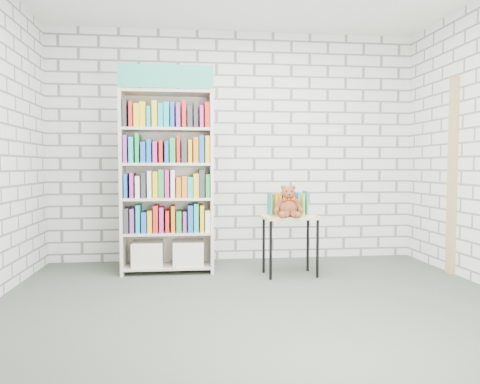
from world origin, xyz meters
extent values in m
plane|color=#40483D|center=(0.00, 0.00, 0.00)|extent=(4.50, 4.50, 0.00)
cube|color=silver|center=(0.00, 2.00, 1.40)|extent=(4.50, 0.02, 2.80)
cube|color=silver|center=(0.00, -2.00, 1.40)|extent=(4.50, 0.02, 2.80)
cube|color=beige|center=(-1.28, 1.35, 0.98)|extent=(0.03, 0.38, 1.96)
cube|color=beige|center=(-0.33, 1.35, 0.98)|extent=(0.03, 0.38, 1.96)
cube|color=beige|center=(-0.81, 1.53, 0.98)|extent=(0.98, 0.02, 1.96)
cube|color=teal|center=(-0.81, 1.17, 2.08)|extent=(0.98, 0.02, 0.24)
cube|color=beige|center=(-0.81, 1.35, 0.07)|extent=(0.92, 0.36, 0.03)
cube|color=beige|center=(-0.81, 1.35, 0.44)|extent=(0.92, 0.36, 0.03)
cube|color=beige|center=(-0.81, 1.35, 0.81)|extent=(0.92, 0.36, 0.03)
cube|color=beige|center=(-0.81, 1.35, 1.18)|extent=(0.92, 0.36, 0.03)
cube|color=beige|center=(-0.81, 1.35, 1.55)|extent=(0.92, 0.36, 0.03)
cube|color=beige|center=(-0.81, 1.35, 1.94)|extent=(0.92, 0.36, 0.03)
cube|color=silver|center=(-1.03, 1.35, 0.21)|extent=(0.33, 0.32, 0.26)
cube|color=silver|center=(-0.59, 1.35, 0.21)|extent=(0.33, 0.32, 0.26)
cube|color=red|center=(-0.81, 1.34, 0.58)|extent=(0.92, 0.32, 0.26)
cube|color=yellow|center=(-0.81, 1.34, 0.95)|extent=(0.92, 0.32, 0.26)
cube|color=blue|center=(-0.81, 1.34, 1.32)|extent=(0.92, 0.32, 0.26)
cube|color=green|center=(-0.81, 1.34, 1.69)|extent=(0.92, 0.32, 0.26)
cube|color=tan|center=(0.48, 1.06, 0.62)|extent=(0.61, 0.44, 0.03)
cylinder|color=black|center=(0.24, 0.88, 0.30)|extent=(0.03, 0.03, 0.61)
cylinder|color=black|center=(0.22, 1.20, 0.30)|extent=(0.03, 0.03, 0.61)
cylinder|color=black|center=(0.74, 0.92, 0.30)|extent=(0.03, 0.03, 0.61)
cylinder|color=black|center=(0.72, 1.23, 0.30)|extent=(0.03, 0.03, 0.61)
cylinder|color=black|center=(0.25, 0.89, 0.63)|extent=(0.04, 0.04, 0.01)
cylinder|color=black|center=(0.73, 0.92, 0.63)|extent=(0.04, 0.04, 0.01)
cube|color=teal|center=(0.28, 1.14, 0.76)|extent=(0.02, 0.18, 0.24)
cube|color=gold|center=(0.33, 1.14, 0.76)|extent=(0.02, 0.18, 0.24)
cube|color=yellow|center=(0.38, 1.15, 0.76)|extent=(0.02, 0.18, 0.24)
cube|color=black|center=(0.43, 1.15, 0.76)|extent=(0.02, 0.18, 0.24)
cube|color=white|center=(0.48, 1.15, 0.76)|extent=(0.02, 0.18, 0.24)
cube|color=#F13B2A|center=(0.52, 1.16, 0.76)|extent=(0.02, 0.18, 0.24)
cube|color=teal|center=(0.57, 1.16, 0.76)|extent=(0.02, 0.18, 0.24)
cube|color=#F5DE51|center=(0.62, 1.16, 0.76)|extent=(0.02, 0.18, 0.24)
cube|color=teal|center=(0.67, 1.17, 0.76)|extent=(0.02, 0.18, 0.24)
ellipsoid|color=maroon|center=(0.44, 0.98, 0.73)|extent=(0.20, 0.17, 0.20)
sphere|color=maroon|center=(0.44, 0.98, 0.88)|extent=(0.14, 0.14, 0.14)
sphere|color=maroon|center=(0.39, 1.00, 0.94)|extent=(0.05, 0.05, 0.05)
sphere|color=maroon|center=(0.50, 0.99, 0.94)|extent=(0.05, 0.05, 0.05)
sphere|color=maroon|center=(0.44, 0.92, 0.86)|extent=(0.06, 0.06, 0.06)
sphere|color=black|center=(0.41, 0.92, 0.90)|extent=(0.02, 0.02, 0.02)
sphere|color=black|center=(0.46, 0.92, 0.90)|extent=(0.02, 0.02, 0.02)
sphere|color=black|center=(0.44, 0.90, 0.87)|extent=(0.02, 0.02, 0.02)
cylinder|color=maroon|center=(0.34, 0.97, 0.76)|extent=(0.10, 0.09, 0.14)
cylinder|color=maroon|center=(0.54, 0.96, 0.76)|extent=(0.10, 0.08, 0.14)
sphere|color=maroon|center=(0.31, 0.96, 0.70)|extent=(0.06, 0.06, 0.06)
sphere|color=maroon|center=(0.57, 0.94, 0.70)|extent=(0.06, 0.06, 0.06)
cylinder|color=maroon|center=(0.38, 0.89, 0.67)|extent=(0.09, 0.16, 0.08)
cylinder|color=maroon|center=(0.49, 0.88, 0.67)|extent=(0.11, 0.16, 0.08)
sphere|color=maroon|center=(0.35, 0.83, 0.67)|extent=(0.07, 0.07, 0.07)
sphere|color=maroon|center=(0.51, 0.81, 0.67)|extent=(0.07, 0.07, 0.07)
cone|color=red|center=(0.41, 0.93, 0.82)|extent=(0.06, 0.06, 0.05)
cone|color=red|center=(0.47, 0.92, 0.82)|extent=(0.06, 0.06, 0.05)
sphere|color=red|center=(0.44, 0.92, 0.82)|extent=(0.03, 0.03, 0.03)
cube|color=tan|center=(2.23, 0.95, 1.05)|extent=(0.05, 0.12, 2.10)
camera|label=1|loc=(-0.60, -3.76, 1.16)|focal=35.00mm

